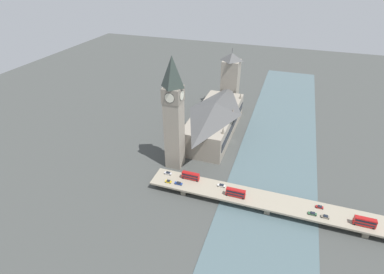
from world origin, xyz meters
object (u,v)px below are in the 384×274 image
at_px(car_southbound_mid, 168,173).
at_px(car_southbound_tail, 168,181).
at_px(parliament_hall, 215,119).
at_px(car_northbound_mid, 221,185).
at_px(clock_tower, 174,112).
at_px(double_decker_bus_rear, 191,176).
at_px(road_bridge, 269,202).
at_px(car_northbound_tail, 325,217).
at_px(victoria_tower, 230,81).
at_px(car_southbound_extra, 312,214).
at_px(car_southbound_lead, 320,207).
at_px(double_decker_bus_lead, 236,193).
at_px(double_decker_bus_mid, 365,222).
at_px(car_northbound_lead, 178,183).

height_order(car_southbound_mid, car_southbound_tail, car_southbound_mid).
distance_m(parliament_hall, car_northbound_mid, 71.75).
height_order(clock_tower, car_southbound_tail, clock_tower).
height_order(clock_tower, double_decker_bus_rear, clock_tower).
bearing_deg(car_southbound_mid, road_bridge, 176.72).
bearing_deg(clock_tower, car_northbound_tail, 165.30).
bearing_deg(victoria_tower, car_southbound_extra, 120.24).
bearing_deg(road_bridge, car_southbound_lead, -173.66).
bearing_deg(double_decker_bus_lead, clock_tower, -27.27).
xyz_separation_m(double_decker_bus_lead, double_decker_bus_mid, (-65.84, 0.37, 0.03)).
xyz_separation_m(road_bridge, double_decker_bus_lead, (18.52, 2.81, 3.69)).
bearing_deg(car_northbound_tail, double_decker_bus_lead, -1.02).
relative_size(victoria_tower, double_decker_bus_mid, 5.26).
xyz_separation_m(double_decker_bus_rear, car_southbound_lead, (-74.05, 0.55, -1.97)).
bearing_deg(car_southbound_mid, clock_tower, -83.58).
distance_m(car_southbound_lead, car_southbound_tail, 86.01).
xyz_separation_m(parliament_hall, car_southbound_extra, (-73.51, 74.21, -7.40)).
bearing_deg(double_decker_bus_mid, victoria_tower, -52.06).
height_order(double_decker_bus_rear, car_southbound_tail, double_decker_bus_rear).
bearing_deg(parliament_hall, car_southbound_tail, 83.43).
height_order(double_decker_bus_lead, car_northbound_tail, double_decker_bus_lead).
distance_m(victoria_tower, car_northbound_lead, 127.57).
xyz_separation_m(car_southbound_mid, car_southbound_extra, (-85.42, 7.14, -0.07)).
height_order(car_northbound_tail, car_southbound_extra, car_northbound_tail).
relative_size(clock_tower, car_southbound_tail, 19.59).
bearing_deg(car_northbound_tail, car_northbound_mid, -6.60).
xyz_separation_m(parliament_hall, car_northbound_lead, (2.15, 74.05, -7.37)).
relative_size(parliament_hall, road_bridge, 0.58).
bearing_deg(double_decker_bus_mid, car_northbound_lead, 0.12).
relative_size(double_decker_bus_mid, car_northbound_tail, 2.60).
bearing_deg(car_southbound_extra, car_southbound_lead, -119.51).
bearing_deg(double_decker_bus_lead, victoria_tower, -75.59).
xyz_separation_m(clock_tower, car_northbound_mid, (-36.49, 17.95, -33.87)).
distance_m(parliament_hall, car_northbound_lead, 74.44).
bearing_deg(car_northbound_tail, victoria_tower, -57.68).
bearing_deg(clock_tower, car_southbound_lead, 168.83).
bearing_deg(car_southbound_tail, car_southbound_mid, -65.47).
height_order(road_bridge, car_northbound_mid, car_northbound_mid).
distance_m(parliament_hall, car_southbound_mid, 68.51).
height_order(car_northbound_lead, car_southbound_tail, car_southbound_tail).
bearing_deg(double_decker_bus_rear, clock_tower, -45.72).
xyz_separation_m(road_bridge, double_decker_bus_rear, (47.56, -3.49, 3.58)).
distance_m(clock_tower, car_northbound_tail, 102.63).
bearing_deg(car_southbound_tail, car_northbound_tail, -179.95).
distance_m(road_bridge, car_southbound_tail, 59.40).
height_order(car_northbound_tail, car_southbound_mid, car_southbound_mid).
bearing_deg(parliament_hall, car_southbound_extra, 134.73).
height_order(car_southbound_lead, car_southbound_mid, car_southbound_mid).
relative_size(car_northbound_tail, car_southbound_mid, 0.86).
xyz_separation_m(car_northbound_mid, car_southbound_tail, (31.20, 6.70, -0.01)).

